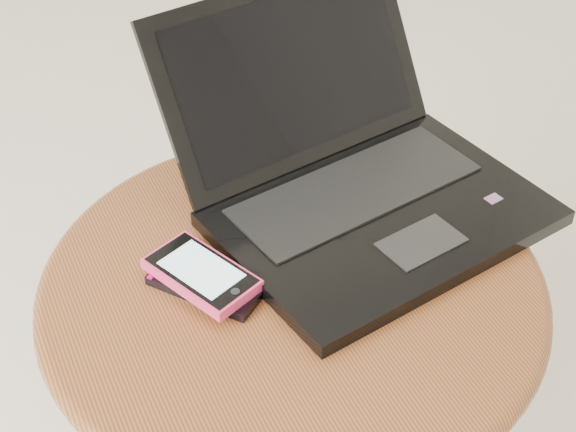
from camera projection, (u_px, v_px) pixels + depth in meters
name	position (u px, v px, depth m)	size (l,w,h in m)	color
table	(292.00, 337.00, 1.02)	(0.56, 0.56, 0.44)	brown
laptop	(355.00, 174.00, 1.04)	(0.42, 0.43, 0.22)	black
phone_black	(209.00, 281.00, 0.95)	(0.13, 0.14, 0.01)	black
phone_pink	(202.00, 274.00, 0.94)	(0.11, 0.14, 0.01)	#EE346A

